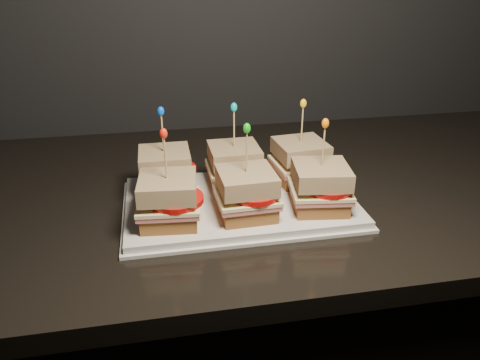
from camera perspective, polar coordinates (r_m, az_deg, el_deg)
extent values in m
cube|color=black|center=(1.31, 13.08, -18.97)|extent=(2.61, 0.69, 0.90)
cube|color=black|center=(1.04, 15.60, -0.02)|extent=(2.65, 0.73, 0.04)
cube|color=silver|center=(0.85, 0.00, -2.79)|extent=(0.41, 0.25, 0.02)
cube|color=silver|center=(0.86, 0.00, -3.15)|extent=(0.42, 0.26, 0.01)
cube|color=brown|center=(0.88, -8.97, -0.52)|extent=(0.09, 0.09, 0.02)
cube|color=#C25E60|center=(0.88, -9.04, 0.44)|extent=(0.10, 0.10, 0.01)
cube|color=#F9EBA8|center=(0.87, -9.07, 0.86)|extent=(0.10, 0.10, 0.01)
cylinder|color=#B8100C|center=(0.87, -8.29, 1.21)|extent=(0.09, 0.09, 0.01)
cube|color=#512A13|center=(0.86, -9.19, 2.52)|extent=(0.09, 0.09, 0.03)
cylinder|color=tan|center=(0.85, -9.40, 5.36)|extent=(0.00, 0.00, 0.09)
ellipsoid|color=blue|center=(0.83, -9.62, 8.27)|extent=(0.01, 0.01, 0.02)
cube|color=brown|center=(0.89, -0.69, 0.15)|extent=(0.09, 0.09, 0.02)
cube|color=#C25E60|center=(0.89, -0.70, 1.10)|extent=(0.10, 0.10, 0.01)
cube|color=#F9EBA8|center=(0.88, -0.70, 1.52)|extent=(0.10, 0.10, 0.01)
cylinder|color=#B8100C|center=(0.88, 0.14, 1.87)|extent=(0.09, 0.09, 0.01)
cube|color=#512A13|center=(0.87, -0.71, 3.17)|extent=(0.09, 0.09, 0.03)
cylinder|color=tan|center=(0.86, -0.72, 5.98)|extent=(0.00, 0.00, 0.09)
ellipsoid|color=#07AAB9|center=(0.84, -0.74, 8.87)|extent=(0.01, 0.01, 0.02)
cube|color=brown|center=(0.92, 7.22, 0.78)|extent=(0.10, 0.10, 0.02)
cube|color=#C25E60|center=(0.92, 7.28, 1.71)|extent=(0.11, 0.10, 0.01)
cube|color=#F9EBA8|center=(0.91, 7.30, 2.11)|extent=(0.11, 0.11, 0.01)
cylinder|color=#B8100C|center=(0.91, 8.16, 2.45)|extent=(0.09, 0.09, 0.01)
cube|color=#512A13|center=(0.90, 7.40, 3.72)|extent=(0.10, 0.10, 0.03)
cylinder|color=tan|center=(0.89, 7.56, 6.45)|extent=(0.00, 0.00, 0.09)
ellipsoid|color=yellow|center=(0.87, 7.73, 9.24)|extent=(0.01, 0.01, 0.02)
cube|color=brown|center=(0.78, -8.58, -4.19)|extent=(0.10, 0.10, 0.02)
cube|color=#C25E60|center=(0.77, -8.66, -3.13)|extent=(0.11, 0.10, 0.01)
cube|color=#F9EBA8|center=(0.77, -8.69, -2.67)|extent=(0.11, 0.11, 0.01)
cylinder|color=#B8100C|center=(0.76, -7.80, -2.31)|extent=(0.09, 0.09, 0.01)
cube|color=#512A13|center=(0.76, -8.83, -0.83)|extent=(0.10, 0.10, 0.03)
cylinder|color=tan|center=(0.74, -9.06, 2.34)|extent=(0.00, 0.00, 0.09)
ellipsoid|color=red|center=(0.72, -9.30, 5.63)|extent=(0.01, 0.01, 0.02)
cube|color=brown|center=(0.79, 0.78, -3.38)|extent=(0.09, 0.09, 0.02)
cube|color=#C25E60|center=(0.78, 0.79, -2.33)|extent=(0.10, 0.10, 0.01)
cube|color=#F9EBA8|center=(0.78, 0.79, -1.87)|extent=(0.10, 0.10, 0.01)
cylinder|color=#B8100C|center=(0.78, 1.75, -1.50)|extent=(0.09, 0.09, 0.01)
cube|color=#512A13|center=(0.77, 0.80, -0.05)|extent=(0.09, 0.09, 0.03)
cylinder|color=tan|center=(0.75, 0.82, 3.08)|extent=(0.00, 0.00, 0.09)
ellipsoid|color=#12AC16|center=(0.73, 0.85, 6.33)|extent=(0.01, 0.01, 0.02)
cube|color=brown|center=(0.83, 9.61, -2.53)|extent=(0.10, 0.10, 0.02)
cube|color=#C25E60|center=(0.82, 9.69, -1.51)|extent=(0.11, 0.11, 0.01)
cube|color=#F9EBA8|center=(0.81, 9.73, -1.07)|extent=(0.11, 0.11, 0.01)
cylinder|color=#B8100C|center=(0.81, 10.71, -0.71)|extent=(0.09, 0.09, 0.01)
cube|color=#512A13|center=(0.80, 9.87, 0.68)|extent=(0.10, 0.10, 0.03)
cylinder|color=tan|center=(0.79, 10.12, 3.70)|extent=(0.00, 0.00, 0.09)
ellipsoid|color=orange|center=(0.77, 10.37, 6.81)|extent=(0.01, 0.01, 0.02)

